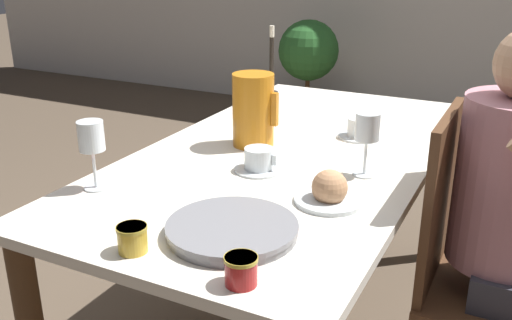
{
  "coord_description": "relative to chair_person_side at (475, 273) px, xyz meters",
  "views": [
    {
      "loc": [
        0.71,
        -1.66,
        1.36
      ],
      "look_at": [
        0.0,
        -0.26,
        0.78
      ],
      "focal_mm": 40.0,
      "sensor_mm": 36.0,
      "label": 1
    }
  ],
  "objects": [
    {
      "name": "dining_table",
      "position": [
        -0.63,
        0.15,
        0.12
      ],
      "size": [
        0.9,
        1.74,
        0.73
      ],
      "color": "silver",
      "rests_on": "ground_plane"
    },
    {
      "name": "bread_plate",
      "position": [
        -0.37,
        -0.2,
        0.25
      ],
      "size": [
        0.19,
        0.19,
        0.1
      ],
      "color": "silver",
      "rests_on": "dining_table"
    },
    {
      "name": "red_pitcher",
      "position": [
        -0.77,
        0.13,
        0.35
      ],
      "size": [
        0.16,
        0.14,
        0.25
      ],
      "color": "orange",
      "rests_on": "dining_table"
    },
    {
      "name": "potted_plant",
      "position": [
        -1.6,
        2.71,
        0.03
      ],
      "size": [
        0.48,
        0.48,
        0.84
      ],
      "color": "#4C4742",
      "rests_on": "ground_plane"
    },
    {
      "name": "jam_jar_amber",
      "position": [
        -0.68,
        -0.64,
        0.26
      ],
      "size": [
        0.07,
        0.07,
        0.06
      ],
      "color": "gold",
      "rests_on": "dining_table"
    },
    {
      "name": "teacup_near_person",
      "position": [
        -0.64,
        -0.07,
        0.25
      ],
      "size": [
        0.15,
        0.15,
        0.07
      ],
      "color": "silver",
      "rests_on": "dining_table"
    },
    {
      "name": "jam_jar_red",
      "position": [
        -0.4,
        -0.65,
        0.26
      ],
      "size": [
        0.07,
        0.07,
        0.06
      ],
      "color": "#A81E1E",
      "rests_on": "dining_table"
    },
    {
      "name": "wine_glass_water",
      "position": [
        -0.35,
        0.03,
        0.36
      ],
      "size": [
        0.07,
        0.07,
        0.19
      ],
      "color": "white",
      "rests_on": "dining_table"
    },
    {
      "name": "candlestick_tall",
      "position": [
        -1.02,
        0.81,
        0.34
      ],
      "size": [
        0.06,
        0.06,
        0.31
      ],
      "color": "black",
      "rests_on": "dining_table"
    },
    {
      "name": "wine_glass_juice",
      "position": [
        -0.99,
        -0.4,
        0.36
      ],
      "size": [
        0.07,
        0.07,
        0.2
      ],
      "color": "white",
      "rests_on": "dining_table"
    },
    {
      "name": "chair_person_side",
      "position": [
        0.0,
        0.0,
        0.0
      ],
      "size": [
        0.42,
        0.42,
        0.96
      ],
      "rotation": [
        0.0,
        0.0,
        -1.57
      ],
      "color": "#51331E",
      "rests_on": "ground_plane"
    },
    {
      "name": "teacup_across",
      "position": [
        -0.47,
        0.38,
        0.25
      ],
      "size": [
        0.15,
        0.15,
        0.07
      ],
      "color": "silver",
      "rests_on": "dining_table"
    },
    {
      "name": "serving_tray",
      "position": [
        -0.52,
        -0.47,
        0.24
      ],
      "size": [
        0.31,
        0.31,
        0.03
      ],
      "color": "gray",
      "rests_on": "dining_table"
    }
  ]
}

